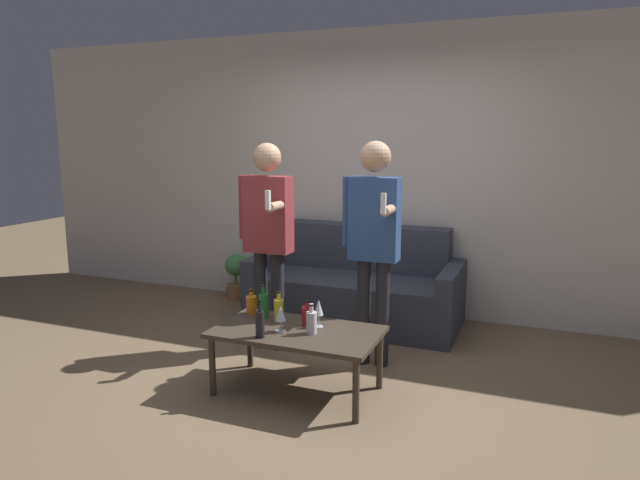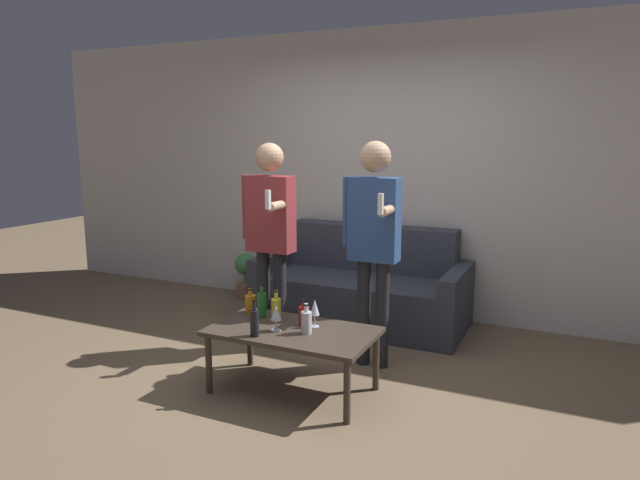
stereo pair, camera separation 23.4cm
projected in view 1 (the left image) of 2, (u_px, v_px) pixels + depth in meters
name	position (u px, v px, depth m)	size (l,w,h in m)	color
ground_plane	(298.00, 387.00, 3.94)	(16.00, 16.00, 0.00)	#756047
wall_back	(379.00, 173.00, 5.47)	(8.00, 0.06, 2.70)	silver
couch	(356.00, 288.00, 5.29)	(1.90, 0.87, 0.87)	#383D47
coffee_table	(297.00, 336.00, 3.80)	(1.10, 0.62, 0.44)	#3D3328
bottle_orange	(279.00, 309.00, 3.95)	(0.07, 0.07, 0.22)	yellow
bottle_green	(311.00, 322.00, 3.70)	(0.07, 0.07, 0.20)	silver
bottle_dark	(260.00, 323.00, 3.63)	(0.06, 0.06, 0.24)	black
bottle_yellow	(251.00, 304.00, 4.11)	(0.08, 0.08, 0.18)	orange
bottle_red	(264.00, 305.00, 4.02)	(0.07, 0.07, 0.24)	#23752D
bottle_clear	(307.00, 315.00, 3.88)	(0.07, 0.07, 0.17)	#B21E1E
wine_glass_near	(280.00, 314.00, 3.74)	(0.07, 0.07, 0.17)	silver
wine_glass_far	(319.00, 308.00, 3.82)	(0.06, 0.06, 0.19)	silver
person_standing_left	(268.00, 228.00, 4.49)	(0.44, 0.42, 1.66)	#232328
person_standing_right	(374.00, 232.00, 4.15)	(0.43, 0.42, 1.67)	#232328
potted_plant	(236.00, 275.00, 6.00)	(0.22, 0.22, 0.48)	#936042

